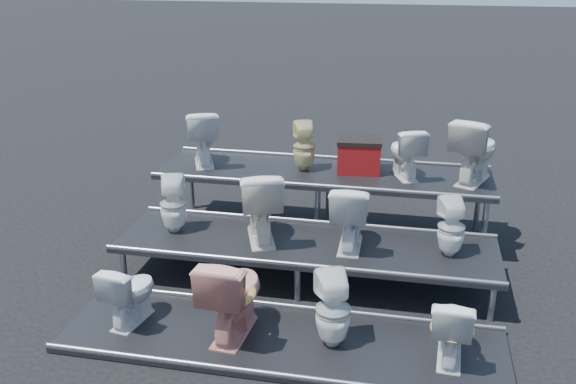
% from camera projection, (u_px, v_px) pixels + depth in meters
% --- Properties ---
extents(ground, '(80.00, 80.00, 0.00)m').
position_uv_depth(ground, '(305.00, 279.00, 7.29)').
color(ground, black).
rests_on(ground, ground).
extents(tier_front, '(4.20, 1.20, 0.06)m').
position_uv_depth(tier_front, '(281.00, 341.00, 6.09)').
color(tier_front, black).
rests_on(tier_front, ground).
extents(tier_mid, '(4.20, 1.20, 0.46)m').
position_uv_depth(tier_mid, '(306.00, 261.00, 7.21)').
color(tier_mid, black).
rests_on(tier_mid, ground).
extents(tier_back, '(4.20, 1.20, 0.86)m').
position_uv_depth(tier_back, '(323.00, 203.00, 8.33)').
color(tier_back, black).
rests_on(tier_back, ground).
extents(toilet_0, '(0.46, 0.68, 0.64)m').
position_uv_depth(toilet_0, '(130.00, 292.00, 6.25)').
color(toilet_0, silver).
rests_on(toilet_0, tier_front).
extents(toilet_1, '(0.53, 0.86, 0.85)m').
position_uv_depth(toilet_1, '(232.00, 294.00, 6.02)').
color(toilet_1, '#E19281').
rests_on(toilet_1, tier_front).
extents(toilet_2, '(0.43, 0.43, 0.73)m').
position_uv_depth(toilet_2, '(333.00, 310.00, 5.86)').
color(toilet_2, silver).
rests_on(toilet_2, tier_front).
extents(toilet_3, '(0.40, 0.66, 0.65)m').
position_uv_depth(toilet_3, '(451.00, 326.00, 5.68)').
color(toilet_3, silver).
rests_on(toilet_3, tier_front).
extents(toilet_4, '(0.37, 0.37, 0.66)m').
position_uv_depth(toilet_4, '(173.00, 204.00, 7.30)').
color(toilet_4, silver).
rests_on(toilet_4, tier_mid).
extents(toilet_5, '(0.71, 0.92, 0.83)m').
position_uv_depth(toilet_5, '(260.00, 204.00, 7.08)').
color(toilet_5, silver).
rests_on(toilet_5, tier_mid).
extents(toilet_6, '(0.43, 0.73, 0.74)m').
position_uv_depth(toilet_6, '(350.00, 215.00, 6.91)').
color(toilet_6, silver).
rests_on(toilet_6, tier_mid).
extents(toilet_7, '(0.35, 0.36, 0.64)m').
position_uv_depth(toilet_7, '(451.00, 227.00, 6.73)').
color(toilet_7, silver).
rests_on(toilet_7, tier_mid).
extents(toilet_8, '(0.64, 0.82, 0.73)m').
position_uv_depth(toilet_8, '(202.00, 137.00, 8.35)').
color(toilet_8, silver).
rests_on(toilet_8, tier_back).
extents(toilet_9, '(0.36, 0.36, 0.63)m').
position_uv_depth(toilet_9, '(304.00, 146.00, 8.12)').
color(toilet_9, '#CABF82').
rests_on(toilet_9, tier_back).
extents(toilet_10, '(0.56, 0.71, 0.64)m').
position_uv_depth(toilet_10, '(405.00, 152.00, 7.88)').
color(toilet_10, silver).
rests_on(toilet_10, tier_back).
extents(toilet_11, '(0.71, 0.90, 0.80)m').
position_uv_depth(toilet_11, '(475.00, 150.00, 7.69)').
color(toilet_11, silver).
rests_on(toilet_11, tier_back).
extents(red_crate, '(0.57, 0.47, 0.38)m').
position_uv_depth(red_crate, '(359.00, 157.00, 8.12)').
color(red_crate, maroon).
rests_on(red_crate, tier_back).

